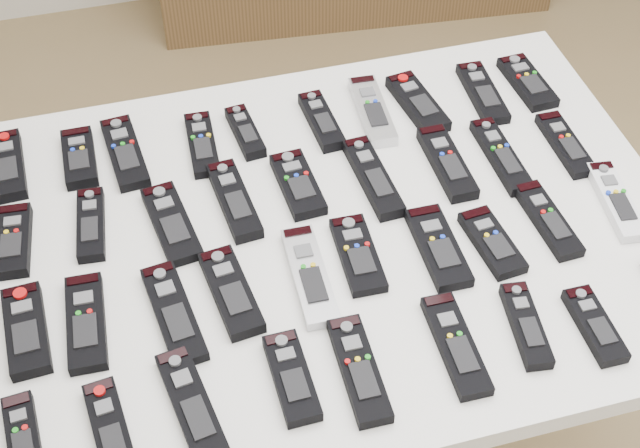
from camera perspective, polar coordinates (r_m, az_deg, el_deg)
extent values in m
plane|color=olive|center=(2.20, 3.29, -13.37)|extent=(4.00, 4.00, 0.00)
cube|color=white|center=(1.55, 0.00, -1.00)|extent=(1.25, 0.88, 0.04)
cylinder|color=beige|center=(2.09, -18.03, -3.57)|extent=(0.04, 0.04, 0.74)
cylinder|color=beige|center=(2.23, 11.56, 2.24)|extent=(0.04, 0.04, 0.74)
cube|color=black|center=(1.73, -19.30, 3.55)|extent=(0.06, 0.17, 0.02)
cube|color=black|center=(1.70, -15.15, 4.11)|extent=(0.06, 0.15, 0.02)
cube|color=black|center=(1.70, -12.38, 4.48)|extent=(0.07, 0.19, 0.02)
cube|color=black|center=(1.69, -7.56, 5.08)|extent=(0.06, 0.17, 0.02)
cube|color=black|center=(1.70, -4.81, 5.88)|extent=(0.05, 0.14, 0.02)
cube|color=black|center=(1.72, 0.09, 6.61)|extent=(0.05, 0.16, 0.02)
cube|color=#B7B7BC|center=(1.75, 3.37, 7.23)|extent=(0.06, 0.19, 0.02)
cube|color=black|center=(1.77, 6.27, 7.68)|extent=(0.08, 0.18, 0.02)
cube|color=black|center=(1.82, 10.36, 8.25)|extent=(0.06, 0.18, 0.02)
cube|color=black|center=(1.86, 13.13, 8.83)|extent=(0.07, 0.16, 0.02)
cube|color=black|center=(1.59, -19.03, -1.03)|extent=(0.07, 0.16, 0.02)
cube|color=black|center=(1.58, -14.45, -0.03)|extent=(0.06, 0.16, 0.02)
cube|color=black|center=(1.55, -9.48, 0.04)|extent=(0.08, 0.19, 0.02)
cube|color=black|center=(1.57, -5.51, 1.51)|extent=(0.07, 0.19, 0.02)
cube|color=black|center=(1.60, -1.43, 2.56)|extent=(0.07, 0.16, 0.02)
cube|color=black|center=(1.61, 3.42, 2.98)|extent=(0.06, 0.20, 0.02)
cube|color=black|center=(1.65, 8.13, 3.90)|extent=(0.05, 0.19, 0.02)
cube|color=black|center=(1.68, 11.51, 4.30)|extent=(0.05, 0.19, 0.02)
cube|color=black|center=(1.74, 15.43, 4.93)|extent=(0.05, 0.17, 0.02)
cube|color=black|center=(1.46, -18.29, -6.48)|extent=(0.07, 0.17, 0.02)
cube|color=black|center=(1.44, -14.75, -6.10)|extent=(0.07, 0.18, 0.02)
cube|color=black|center=(1.43, -9.34, -5.66)|extent=(0.08, 0.20, 0.02)
cube|color=black|center=(1.44, -5.70, -4.36)|extent=(0.08, 0.18, 0.02)
cube|color=#B7B7BC|center=(1.45, -0.66, -3.33)|extent=(0.06, 0.21, 0.02)
cube|color=black|center=(1.48, 2.44, -1.97)|extent=(0.07, 0.17, 0.02)
cube|color=black|center=(1.51, 7.58, -1.49)|extent=(0.06, 0.18, 0.02)
cube|color=black|center=(1.53, 10.96, -1.16)|extent=(0.07, 0.15, 0.02)
cube|color=black|center=(1.59, 14.37, 0.25)|extent=(0.06, 0.18, 0.02)
cube|color=silver|center=(1.65, 18.42, 1.41)|extent=(0.07, 0.19, 0.02)
cube|color=black|center=(1.35, -18.47, -12.86)|extent=(0.06, 0.14, 0.02)
cube|color=black|center=(1.32, -13.22, -12.91)|extent=(0.07, 0.18, 0.02)
cube|color=black|center=(1.33, -8.17, -11.47)|extent=(0.08, 0.21, 0.02)
cube|color=black|center=(1.34, -1.82, -9.79)|extent=(0.06, 0.16, 0.02)
cube|color=black|center=(1.35, 2.52, -9.31)|extent=(0.06, 0.19, 0.02)
cube|color=black|center=(1.39, 8.69, -7.66)|extent=(0.06, 0.19, 0.02)
cube|color=black|center=(1.43, 13.04, -6.33)|extent=(0.06, 0.16, 0.02)
cube|color=black|center=(1.46, 17.18, -6.22)|extent=(0.05, 0.14, 0.02)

